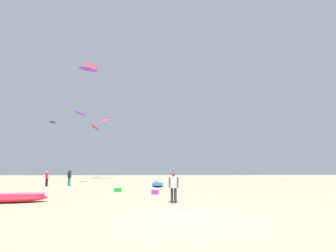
# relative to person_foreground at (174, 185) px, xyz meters

# --- Properties ---
(ground_plane) EXTENTS (120.00, 120.00, 0.00)m
(ground_plane) POSITION_rel_person_foreground_xyz_m (0.14, -4.55, -1.00)
(ground_plane) COLOR #C6B28C
(person_foreground) EXTENTS (0.56, 0.39, 1.70)m
(person_foreground) POSITION_rel_person_foreground_xyz_m (0.00, 0.00, 0.00)
(person_foreground) COLOR #2D2D33
(person_foreground) RESTS_ON ground
(person_midground) EXTENTS (0.47, 0.36, 1.60)m
(person_midground) POSITION_rel_person_foreground_xyz_m (-12.80, 13.59, -0.06)
(person_midground) COLOR black
(person_midground) RESTS_ON ground
(person_left) EXTENTS (0.52, 0.41, 1.80)m
(person_left) POSITION_rel_person_foreground_xyz_m (-10.59, 14.08, 0.05)
(person_left) COLOR teal
(person_left) RESTS_ON ground
(kite_grounded_near) EXTENTS (4.64, 1.92, 0.55)m
(kite_grounded_near) POSITION_rel_person_foreground_xyz_m (-9.57, 0.58, -0.74)
(kite_grounded_near) COLOR red
(kite_grounded_near) RESTS_ON ground
(kite_grounded_mid) EXTENTS (1.45, 4.35, 0.50)m
(kite_grounded_mid) POSITION_rel_person_foreground_xyz_m (-0.91, 13.30, -0.75)
(kite_grounded_mid) COLOR blue
(kite_grounded_mid) RESTS_ON ground
(cooler_box) EXTENTS (0.56, 0.36, 0.32)m
(cooler_box) POSITION_rel_person_foreground_xyz_m (-4.17, 6.85, -0.84)
(cooler_box) COLOR green
(cooler_box) RESTS_ON ground
(gear_bag) EXTENTS (0.56, 0.36, 0.32)m
(gear_bag) POSITION_rel_person_foreground_xyz_m (-1.08, 4.91, -0.84)
(gear_bag) COLOR purple
(gear_bag) RESTS_ON ground
(kite_aloft_0) EXTENTS (1.44, 3.01, 0.73)m
(kite_aloft_0) POSITION_rel_person_foreground_xyz_m (-11.59, 19.58, 8.37)
(kite_aloft_0) COLOR purple
(kite_aloft_1) EXTENTS (3.63, 2.45, 0.80)m
(kite_aloft_1) POSITION_rel_person_foreground_xyz_m (-14.04, 31.21, 19.40)
(kite_aloft_1) COLOR purple
(kite_aloft_3) EXTENTS (1.49, 4.28, 1.05)m
(kite_aloft_3) POSITION_rel_person_foreground_xyz_m (-13.43, 35.72, 8.95)
(kite_aloft_3) COLOR red
(kite_aloft_5) EXTENTS (2.37, 3.37, 0.57)m
(kite_aloft_5) POSITION_rel_person_foreground_xyz_m (-11.75, 24.37, 17.25)
(kite_aloft_5) COLOR #E5598C
(kite_aloft_6) EXTENTS (3.43, 3.15, 0.71)m
(kite_aloft_6) POSITION_rel_person_foreground_xyz_m (-10.50, 30.07, 9.29)
(kite_aloft_6) COLOR #E5598C
(kite_aloft_7) EXTENTS (0.68, 2.22, 0.40)m
(kite_aloft_7) POSITION_rel_person_foreground_xyz_m (-18.69, 28.26, 8.60)
(kite_aloft_7) COLOR #2D2D33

